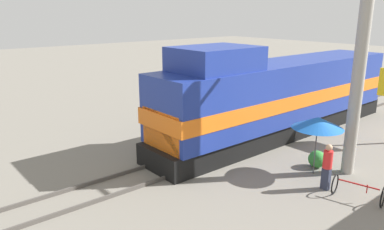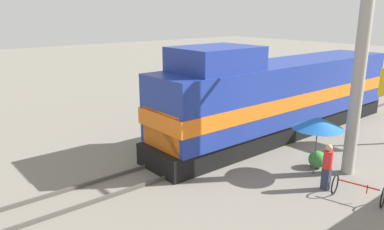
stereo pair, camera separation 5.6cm
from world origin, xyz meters
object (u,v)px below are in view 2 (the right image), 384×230
at_px(vendor_umbrella, 318,123).
at_px(person_bystander, 327,165).
at_px(bicycle, 358,190).
at_px(utility_pole, 359,70).
at_px(locomotive, 278,97).

relative_size(vendor_umbrella, person_bystander, 1.36).
relative_size(vendor_umbrella, bicycle, 1.36).
bearing_deg(utility_pole, locomotive, 162.02).
distance_m(utility_pole, person_bystander, 3.88).
distance_m(utility_pole, bicycle, 4.55).
xyz_separation_m(locomotive, utility_pole, (4.96, -1.61, 2.14)).
xyz_separation_m(locomotive, vendor_umbrella, (4.15, -2.81, 0.08)).
distance_m(locomotive, vendor_umbrella, 5.02).
height_order(person_bystander, bicycle, person_bystander).
bearing_deg(vendor_umbrella, locomotive, 145.89).
relative_size(utility_pole, person_bystander, 4.73).
height_order(utility_pole, vendor_umbrella, utility_pole).
relative_size(locomotive, person_bystander, 9.35).
bearing_deg(utility_pole, person_bystander, -83.04).
height_order(utility_pole, person_bystander, utility_pole).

